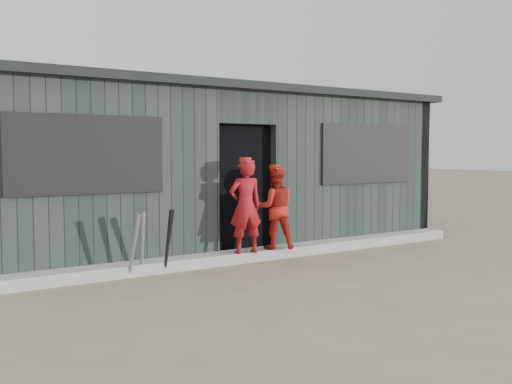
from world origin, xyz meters
TOP-DOWN VIEW (x-y plane):
  - ground at (0.00, 0.00)m, footprint 80.00×80.00m
  - curb at (0.00, 1.82)m, footprint 8.00×0.36m
  - bat_left at (-1.98, 1.55)m, footprint 0.13×0.31m
  - bat_mid at (-1.82, 1.67)m, footprint 0.10×0.21m
  - bat_right at (-1.51, 1.55)m, footprint 0.07×0.31m
  - player_red_left at (-0.28, 1.66)m, footprint 0.53×0.39m
  - player_red_right at (0.28, 1.72)m, footprint 0.73×0.66m
  - player_grey_back at (0.43, 2.46)m, footprint 0.74×0.53m
  - dugout at (-0.00, 3.50)m, footprint 8.30×3.30m

SIDE VIEW (x-z plane):
  - ground at x=0.00m, z-range 0.00..0.00m
  - curb at x=0.00m, z-range 0.00..0.15m
  - bat_left at x=-1.98m, z-range 0.00..0.83m
  - bat_mid at x=-1.82m, z-range 0.00..0.83m
  - bat_right at x=-1.51m, z-range 0.00..0.86m
  - player_grey_back at x=0.43m, z-range 0.00..1.41m
  - player_red_right at x=0.28m, z-range 0.15..1.37m
  - player_red_left at x=-0.28m, z-range 0.15..1.48m
  - dugout at x=0.00m, z-range -0.02..2.60m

